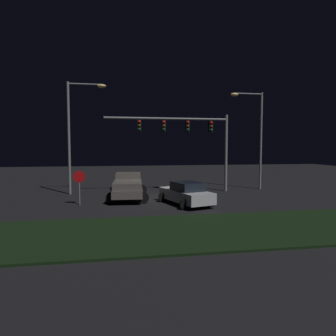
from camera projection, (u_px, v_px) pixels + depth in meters
name	position (u px, v px, depth m)	size (l,w,h in m)	color
ground_plane	(167.00, 198.00, 22.39)	(80.00, 80.00, 0.00)	black
grass_median	(200.00, 230.00, 13.63)	(26.54, 5.91, 0.10)	black
pickup_truck	(128.00, 185.00, 22.30)	(3.11, 5.52, 1.80)	#514C47
car_sedan	(186.00, 193.00, 19.95)	(3.28, 4.74, 1.51)	#B7B7BC
traffic_signal_gantry	(188.00, 132.00, 25.30)	(10.32, 0.56, 6.50)	slate
street_lamp_left	(76.00, 124.00, 24.14)	(3.04, 0.44, 8.88)	slate
street_lamp_right	(255.00, 129.00, 27.04)	(3.00, 0.44, 8.59)	slate
stop_sign	(79.00, 181.00, 19.81)	(0.76, 0.08, 2.23)	slate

